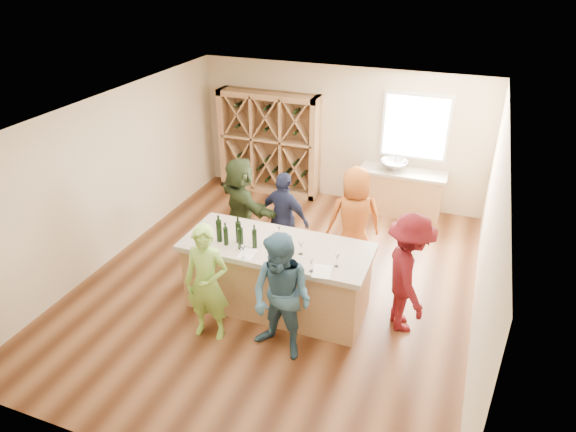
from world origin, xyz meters
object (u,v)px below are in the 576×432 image
(wine_bottle_b, at_px, (226,236))
(wine_rack, at_px, (269,143))
(person_server, at_px, (408,274))
(person_near_left, at_px, (207,283))
(person_far_left, at_px, (241,205))
(wine_bottle_e, at_px, (255,239))
(wine_bottle_d, at_px, (241,238))
(wine_bottle_c, at_px, (238,232))
(person_near_right, at_px, (282,298))
(wine_bottle_a, at_px, (219,231))
(person_far_right, at_px, (354,220))
(tasting_counter_base, at_px, (277,278))
(person_far_mid, at_px, (284,218))
(sink, at_px, (394,165))

(wine_bottle_b, bearing_deg, wine_rack, 104.31)
(wine_rack, height_order, person_server, wine_rack)
(person_near_left, distance_m, person_far_left, 2.33)
(wine_bottle_b, distance_m, person_server, 2.58)
(wine_bottle_e, height_order, person_far_left, person_far_left)
(wine_bottle_d, bearing_deg, wine_bottle_b, 175.44)
(wine_bottle_c, bearing_deg, person_near_right, -39.11)
(wine_bottle_b, distance_m, person_far_left, 1.72)
(person_near_right, bearing_deg, wine_bottle_a, 164.40)
(person_server, bearing_deg, person_near_right, 105.49)
(person_far_right, bearing_deg, tasting_counter_base, 36.74)
(wine_rack, xyz_separation_m, wine_bottle_d, (1.28, -4.09, 0.14))
(wine_rack, bearing_deg, wine_bottle_a, -77.30)
(tasting_counter_base, relative_size, person_far_left, 1.50)
(wine_bottle_e, bearing_deg, wine_bottle_b, -169.90)
(wine_bottle_d, xyz_separation_m, person_far_mid, (0.07, 1.51, -0.43))
(wine_bottle_a, relative_size, person_near_left, 0.19)
(sink, height_order, person_far_mid, person_far_mid)
(wine_bottle_b, xyz_separation_m, wine_bottle_d, (0.24, -0.02, 0.02))
(person_near_left, height_order, person_far_mid, person_near_left)
(wine_rack, relative_size, person_server, 1.23)
(wine_bottle_d, xyz_separation_m, person_near_right, (0.86, -0.64, -0.35))
(wine_rack, xyz_separation_m, wine_bottle_b, (1.04, -4.07, 0.12))
(sink, relative_size, person_server, 0.30)
(tasting_counter_base, distance_m, wine_bottle_b, 1.01)
(wine_bottle_d, distance_m, person_near_right, 1.13)
(sink, relative_size, wine_bottle_b, 1.99)
(person_server, bearing_deg, tasting_counter_base, 73.85)
(wine_bottle_a, xyz_separation_m, person_near_right, (1.24, -0.71, -0.35))
(wine_bottle_b, relative_size, wine_bottle_e, 0.97)
(person_near_right, height_order, person_far_left, person_near_right)
(wine_bottle_a, bearing_deg, wine_bottle_c, 15.36)
(wine_bottle_d, bearing_deg, wine_bottle_c, 124.94)
(wine_bottle_a, bearing_deg, person_server, 8.74)
(wine_rack, xyz_separation_m, wine_bottle_c, (1.17, -3.94, 0.14))
(wine_bottle_a, height_order, person_server, person_server)
(wine_bottle_d, bearing_deg, wine_bottle_e, 28.27)
(person_server, relative_size, person_far_left, 1.03)
(wine_bottle_e, distance_m, person_near_left, 0.91)
(person_near_left, bearing_deg, tasting_counter_base, 49.47)
(wine_bottle_c, bearing_deg, person_near_left, -97.21)
(wine_bottle_e, xyz_separation_m, person_far_mid, (-0.10, 1.42, -0.41))
(sink, distance_m, person_near_left, 4.95)
(wine_rack, distance_m, person_server, 5.07)
(wine_bottle_e, distance_m, person_far_left, 1.83)
(person_near_left, distance_m, person_far_mid, 2.18)
(sink, height_order, wine_bottle_c, wine_bottle_c)
(wine_bottle_d, bearing_deg, tasting_counter_base, 31.69)
(person_far_mid, bearing_deg, wine_rack, -48.03)
(person_near_right, bearing_deg, sink, 97.50)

